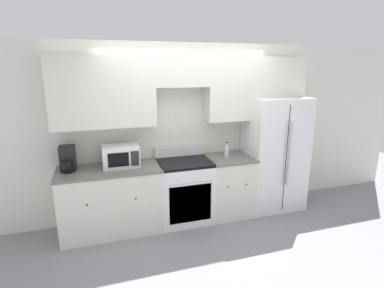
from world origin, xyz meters
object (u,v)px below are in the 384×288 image
object	(u,v)px
refrigerator	(273,153)
bottle	(227,151)
microwave	(121,156)
oven_range	(184,190)

from	to	relation	value
refrigerator	bottle	distance (m)	0.82
microwave	refrigerator	bearing A→B (deg)	-0.15
microwave	bottle	bearing A→B (deg)	-0.53
oven_range	bottle	size ratio (longest dim) A/B	4.81
oven_range	microwave	world-z (taller)	microwave
refrigerator	microwave	bearing A→B (deg)	179.85
microwave	bottle	distance (m)	1.58
oven_range	bottle	bearing A→B (deg)	4.12
oven_range	bottle	xyz separation A→B (m)	(0.69, 0.05, 0.55)
refrigerator	bottle	world-z (taller)	refrigerator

